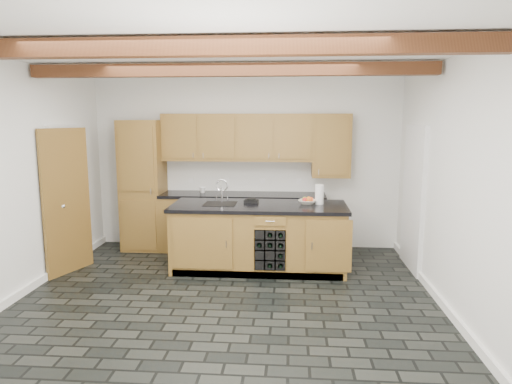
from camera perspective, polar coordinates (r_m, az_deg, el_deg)
ground at (r=5.47m, az=-3.88°, el=-13.74°), size 5.00×5.00×0.00m
room_shell at (r=5.60m, az=-4.13°, el=3.00°), size 5.01×5.00×5.00m
back_cabinetry at (r=7.39m, az=-4.34°, el=0.24°), size 3.65×0.62×2.20m
island at (r=6.50m, az=0.41°, el=-5.64°), size 2.48×0.96×0.93m
faucet at (r=6.50m, az=-4.46°, el=-1.15°), size 0.45×0.40×0.34m
kitchen_scale at (r=6.54m, az=-0.60°, el=-1.10°), size 0.21×0.13×0.06m
fruit_bowl at (r=6.48m, az=6.46°, el=-1.24°), size 0.30×0.30×0.06m
fruit_cluster at (r=6.48m, az=6.46°, el=-0.95°), size 0.16×0.17×0.07m
paper_towel at (r=6.49m, az=7.92°, el=-0.31°), size 0.12×0.12×0.27m
mug at (r=7.45m, az=-6.70°, el=0.25°), size 0.10×0.10×0.09m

